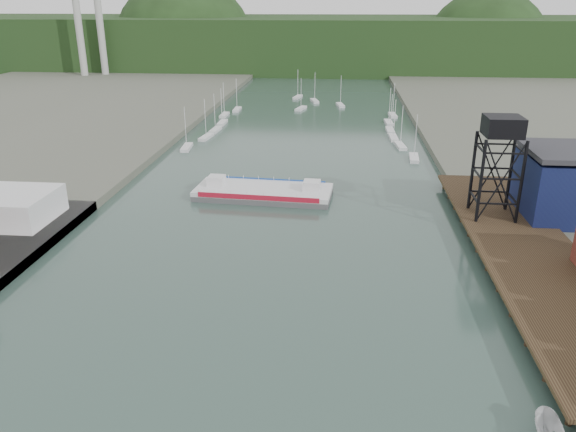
# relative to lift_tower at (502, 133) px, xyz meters

# --- Properties ---
(east_pier) EXTENTS (14.00, 70.00, 2.45)m
(east_pier) POSITION_rel_lift_tower_xyz_m (2.00, -13.00, -13.75)
(east_pier) COLOR black
(east_pier) RESTS_ON ground
(lift_tower) EXTENTS (6.50, 6.50, 16.00)m
(lift_tower) POSITION_rel_lift_tower_xyz_m (0.00, 0.00, 0.00)
(lift_tower) COLOR black
(lift_tower) RESTS_ON east_pier
(marina_sailboats) EXTENTS (57.71, 92.65, 0.90)m
(marina_sailboats) POSITION_rel_lift_tower_xyz_m (-34.92, 80.46, -15.30)
(marina_sailboats) COLOR silver
(marina_sailboats) RESTS_ON ground
(smokestacks) EXTENTS (11.20, 8.20, 60.00)m
(smokestacks) POSITION_rel_lift_tower_xyz_m (-141.00, 174.50, 14.35)
(smokestacks) COLOR #A8A8A3
(smokestacks) RESTS_ON ground
(distant_hills) EXTENTS (500.00, 120.00, 80.00)m
(distant_hills) POSITION_rel_lift_tower_xyz_m (-38.98, 243.35, -5.27)
(distant_hills) COLOR black
(distant_hills) RESTS_ON ground
(chain_ferry) EXTENTS (25.88, 11.92, 3.63)m
(chain_ferry) POSITION_rel_lift_tower_xyz_m (-38.60, 11.54, -14.61)
(chain_ferry) COLOR #4E4E51
(chain_ferry) RESTS_ON ground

